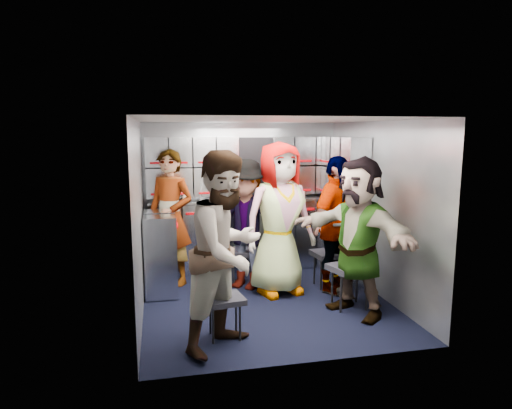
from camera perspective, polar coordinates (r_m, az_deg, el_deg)
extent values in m
plane|color=black|center=(5.51, 1.14, -11.90)|extent=(3.00, 3.00, 0.00)
cube|color=gray|center=(6.67, -1.80, 1.16)|extent=(2.80, 0.04, 2.10)
cube|color=gray|center=(5.09, -14.35, -1.66)|extent=(0.04, 3.00, 2.10)
cube|color=gray|center=(5.71, 14.99, -0.52)|extent=(0.04, 3.00, 2.10)
cube|color=silver|center=(5.14, 1.22, 10.50)|extent=(2.80, 3.00, 0.02)
cube|color=#A0A7B0|center=(6.57, -1.45, -3.89)|extent=(2.68, 0.38, 0.99)
cube|color=#A0A7B0|center=(5.75, -11.84, -5.99)|extent=(0.38, 0.76, 0.99)
cube|color=#ADAFB4|center=(6.47, -1.46, 0.60)|extent=(2.68, 0.42, 0.03)
cube|color=#A0A7B0|center=(6.48, -1.58, 4.84)|extent=(2.68, 0.28, 0.82)
cube|color=#A0A7B0|center=(6.22, 10.98, 4.49)|extent=(0.28, 1.00, 0.82)
cube|color=#A0A7B0|center=(6.29, 11.06, -4.62)|extent=(0.28, 1.20, 1.00)
cube|color=#A50005|center=(6.30, -1.12, -0.88)|extent=(2.60, 0.02, 0.03)
cube|color=black|center=(4.48, -3.94, -11.75)|extent=(0.40, 0.38, 0.05)
cylinder|color=black|center=(4.44, -5.39, -14.78)|extent=(0.02, 0.02, 0.37)
cylinder|color=black|center=(4.47, -2.02, -14.55)|extent=(0.02, 0.02, 0.37)
cylinder|color=black|center=(4.64, -5.72, -13.69)|extent=(0.02, 0.02, 0.37)
cylinder|color=black|center=(4.67, -2.51, -13.48)|extent=(0.02, 0.02, 0.37)
cube|color=black|center=(5.99, -1.72, -5.96)|extent=(0.38, 0.36, 0.06)
cylinder|color=black|center=(5.92, -2.84, -8.36)|extent=(0.02, 0.02, 0.40)
cylinder|color=black|center=(5.97, -0.18, -8.20)|extent=(0.02, 0.02, 0.40)
cylinder|color=black|center=(6.14, -3.20, -7.70)|extent=(0.02, 0.02, 0.40)
cylinder|color=black|center=(6.19, -0.64, -7.56)|extent=(0.02, 0.02, 0.40)
cube|color=black|center=(5.81, 2.42, -6.06)|extent=(0.48, 0.47, 0.06)
cylinder|color=black|center=(5.72, 1.25, -8.79)|extent=(0.03, 0.03, 0.43)
cylinder|color=black|center=(5.80, 4.20, -8.57)|extent=(0.03, 0.03, 0.43)
cylinder|color=black|center=(5.96, 0.66, -8.03)|extent=(0.03, 0.03, 0.43)
cylinder|color=black|center=(6.03, 3.49, -7.84)|extent=(0.03, 0.03, 0.43)
cube|color=black|center=(5.93, 9.08, -6.11)|extent=(0.43, 0.41, 0.06)
cylinder|color=black|center=(5.83, 8.13, -8.65)|extent=(0.02, 0.02, 0.41)
cylinder|color=black|center=(5.93, 10.76, -8.40)|extent=(0.02, 0.02, 0.41)
cylinder|color=black|center=(6.05, 7.32, -7.96)|extent=(0.02, 0.02, 0.41)
cylinder|color=black|center=(6.15, 9.86, -7.74)|extent=(0.02, 0.02, 0.41)
cube|color=black|center=(5.27, 11.66, -7.81)|extent=(0.51, 0.49, 0.07)
cylinder|color=black|center=(5.18, 10.59, -10.90)|extent=(0.03, 0.03, 0.44)
cylinder|color=black|center=(5.30, 13.69, -10.53)|extent=(0.03, 0.03, 0.44)
cylinder|color=black|center=(5.40, 9.50, -9.99)|extent=(0.03, 0.03, 0.44)
cylinder|color=black|center=(5.52, 12.49, -9.67)|extent=(0.03, 0.03, 0.44)
imported|color=black|center=(5.97, -10.64, -1.64)|extent=(0.76, 0.70, 1.75)
imported|color=black|center=(4.14, -3.65, -5.84)|extent=(1.12, 1.10, 1.82)
imported|color=black|center=(5.72, -1.41, -2.51)|extent=(1.21, 1.13, 1.64)
imported|color=black|center=(5.53, 2.92, -1.80)|extent=(1.02, 0.78, 1.86)
imported|color=black|center=(5.67, 9.84, -2.52)|extent=(1.01, 0.97, 1.69)
imported|color=black|center=(5.01, 12.64, -3.94)|extent=(1.15, 1.66, 1.73)
cylinder|color=white|center=(6.32, -6.87, 1.63)|extent=(0.06, 0.06, 0.25)
cylinder|color=white|center=(6.33, -5.44, 1.74)|extent=(0.07, 0.07, 0.27)
cylinder|color=white|center=(6.56, 4.32, 1.89)|extent=(0.07, 0.07, 0.24)
cylinder|color=tan|center=(6.30, -8.84, 0.87)|extent=(0.08, 0.08, 0.10)
cylinder|color=tan|center=(6.61, 5.74, 1.31)|extent=(0.09, 0.09, 0.10)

